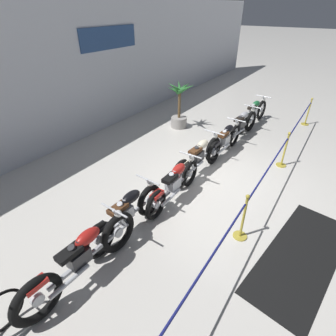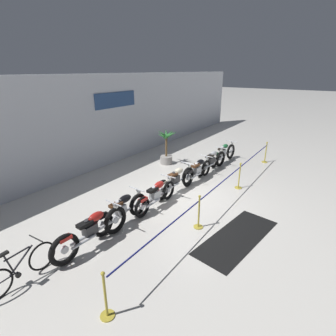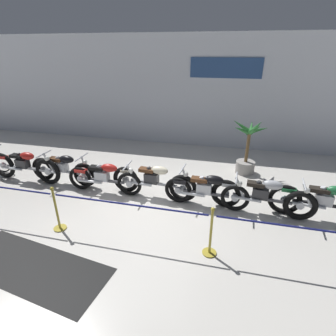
# 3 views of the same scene
# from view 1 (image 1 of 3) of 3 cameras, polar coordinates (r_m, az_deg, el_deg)

# --- Properties ---
(ground_plane) EXTENTS (120.00, 120.00, 0.00)m
(ground_plane) POSITION_cam_1_polar(r_m,az_deg,el_deg) (7.15, 10.83, -2.36)
(ground_plane) COLOR silver
(back_wall) EXTENTS (28.00, 0.29, 4.20)m
(back_wall) POSITION_cam_1_polar(r_m,az_deg,el_deg) (9.31, -19.31, 18.78)
(back_wall) COLOR silver
(back_wall) RESTS_ON ground
(motorcycle_red_0) EXTENTS (2.41, 0.62, 0.98)m
(motorcycle_red_0) POSITION_cam_1_polar(r_m,az_deg,el_deg) (4.69, -18.11, -18.11)
(motorcycle_red_0) COLOR black
(motorcycle_red_0) RESTS_ON ground
(motorcycle_black_1) EXTENTS (2.15, 0.62, 0.94)m
(motorcycle_black_1) POSITION_cam_1_polar(r_m,az_deg,el_deg) (5.30, -9.07, -9.96)
(motorcycle_black_1) COLOR black
(motorcycle_black_1) RESTS_ON ground
(motorcycle_red_2) EXTENTS (2.14, 0.62, 0.92)m
(motorcycle_red_2) POSITION_cam_1_polar(r_m,az_deg,el_deg) (6.06, 1.44, -3.37)
(motorcycle_red_2) COLOR black
(motorcycle_red_2) RESTS_ON ground
(motorcycle_cream_3) EXTENTS (2.38, 0.62, 0.95)m
(motorcycle_cream_3) POSITION_cam_1_polar(r_m,az_deg,el_deg) (7.11, 6.67, 2.31)
(motorcycle_cream_3) COLOR black
(motorcycle_cream_3) RESTS_ON ground
(motorcycle_black_4) EXTENTS (2.13, 0.62, 0.93)m
(motorcycle_black_4) POSITION_cam_1_polar(r_m,az_deg,el_deg) (8.21, 12.36, 5.97)
(motorcycle_black_4) COLOR black
(motorcycle_black_4) RESTS_ON ground
(motorcycle_silver_5) EXTENTS (2.44, 0.62, 0.95)m
(motorcycle_silver_5) POSITION_cam_1_polar(r_m,az_deg,el_deg) (9.37, 15.49, 8.84)
(motorcycle_silver_5) COLOR black
(motorcycle_silver_5) RESTS_ON ground
(motorcycle_green_6) EXTENTS (2.46, 0.62, 0.96)m
(motorcycle_green_6) POSITION_cam_1_polar(r_m,az_deg,el_deg) (10.60, 18.00, 11.23)
(motorcycle_green_6) COLOR black
(motorcycle_green_6) RESTS_ON ground
(potted_palm_left_of_row) EXTENTS (1.10, 1.13, 1.75)m
(potted_palm_left_of_row) POSITION_cam_1_polar(r_m,az_deg,el_deg) (9.86, 2.46, 13.16)
(potted_palm_left_of_row) COLOR gray
(potted_palm_left_of_row) RESTS_ON ground
(stanchion_far_left) EXTENTS (10.68, 0.28, 1.05)m
(stanchion_far_left) POSITION_cam_1_polar(r_m,az_deg,el_deg) (5.37, 17.49, -6.75)
(stanchion_far_left) COLOR gold
(stanchion_far_left) RESTS_ON ground
(stanchion_mid_left) EXTENTS (0.28, 0.28, 1.05)m
(stanchion_mid_left) POSITION_cam_1_polar(r_m,az_deg,el_deg) (5.40, 15.88, -11.50)
(stanchion_mid_left) COLOR gold
(stanchion_mid_left) RESTS_ON ground
(stanchion_mid_right) EXTENTS (0.28, 0.28, 1.05)m
(stanchion_mid_right) POSITION_cam_1_polar(r_m,az_deg,el_deg) (8.13, 23.88, 2.67)
(stanchion_mid_right) COLOR gold
(stanchion_mid_right) RESTS_ON ground
(stanchion_far_right) EXTENTS (0.28, 0.28, 1.05)m
(stanchion_far_right) POSITION_cam_1_polar(r_m,az_deg,el_deg) (11.54, 28.04, 10.02)
(stanchion_far_right) COLOR gold
(stanchion_far_right) RESTS_ON ground
(floor_banner) EXTENTS (3.10, 1.52, 0.01)m
(floor_banner) POSITION_cam_1_polar(r_m,az_deg,el_deg) (5.70, 27.04, -16.66)
(floor_banner) COLOR black
(floor_banner) RESTS_ON ground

